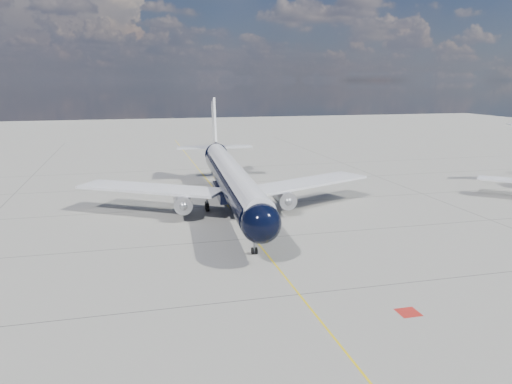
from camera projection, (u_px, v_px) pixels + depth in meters
ground at (221, 198)px, 73.13m from camera, size 320.00×320.00×0.00m
taxiway_centerline at (228, 206)px, 68.40m from camera, size 0.16×160.00×0.01m
red_marking at (408, 312)px, 36.91m from camera, size 1.60×1.60×0.01m
main_airliner at (231, 177)px, 65.35m from camera, size 39.82×48.57×14.03m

